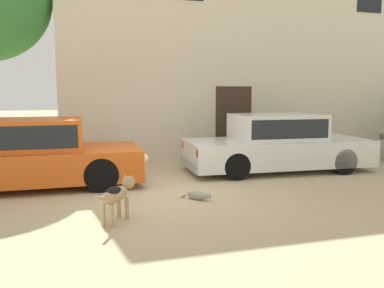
# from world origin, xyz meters

# --- Properties ---
(ground_plane) EXTENTS (80.00, 80.00, 0.00)m
(ground_plane) POSITION_xyz_m (0.00, 0.00, 0.00)
(ground_plane) COLOR tan
(parked_sedan_nearest) EXTENTS (4.32, 1.87, 1.39)m
(parked_sedan_nearest) POSITION_xyz_m (-2.36, 1.25, 0.69)
(parked_sedan_nearest) COLOR #D15619
(parked_sedan_nearest) RESTS_ON ground_plane
(parked_sedan_second) EXTENTS (4.68, 1.96, 1.39)m
(parked_sedan_second) POSITION_xyz_m (3.17, 1.38, 0.69)
(parked_sedan_second) COLOR silver
(parked_sedan_second) RESTS_ON ground_plane
(apartment_block) EXTENTS (13.87, 6.53, 7.34)m
(apartment_block) POSITION_xyz_m (4.93, 6.69, 3.67)
(apartment_block) COLOR beige
(apartment_block) RESTS_ON ground_plane
(stray_dog_spotted) EXTENTS (0.70, 0.86, 0.66)m
(stray_dog_spotted) POSITION_xyz_m (-0.98, -1.46, 0.43)
(stray_dog_spotted) COLOR tan
(stray_dog_spotted) RESTS_ON ground_plane
(stray_cat) EXTENTS (0.47, 0.57, 0.16)m
(stray_cat) POSITION_xyz_m (0.51, -0.65, 0.08)
(stray_cat) COLOR gray
(stray_cat) RESTS_ON ground_plane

